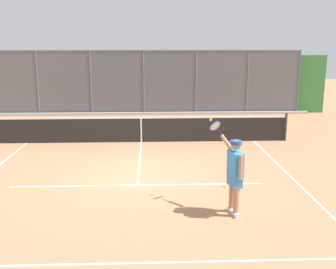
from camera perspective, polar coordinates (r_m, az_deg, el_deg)
The scene contains 6 objects.
ground_plane at distance 11.61m, azimuth -4.21°, elevation -5.87°, with size 60.00×60.00×0.00m, color #B27551.
court_line_markings at distance 10.56m, azimuth -4.40°, elevation -7.81°, with size 8.69×8.73×0.01m.
fence_backdrop at distance 21.79m, azimuth -3.41°, elevation 7.03°, with size 19.22×1.37×3.32m.
tennis_net at distance 15.40m, azimuth -3.78°, elevation 0.74°, with size 11.16×0.09×1.07m.
tennis_player at distance 8.97m, azimuth 9.30°, elevation -5.08°, with size 0.65×1.34×1.97m.
tennis_ball_by_sideline at distance 10.85m, azimuth 7.96°, elevation -7.15°, with size 0.07×0.07×0.07m, color #CCDB33.
Camera 1 is at (-0.40, 10.99, 3.72)m, focal length 43.49 mm.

